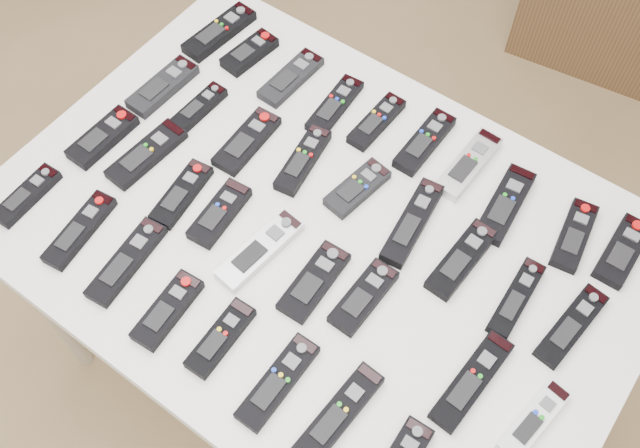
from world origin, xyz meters
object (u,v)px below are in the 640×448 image
Objects in this scene: remote_9 at (623,251)px; remote_5 at (425,142)px; remote_4 at (377,121)px; remote_26 at (472,381)px; remote_18 at (571,326)px; remote_10 at (163,86)px; remote_33 at (278,382)px; remote_16 at (462,259)px; remote_15 at (412,222)px; remote_32 at (221,338)px; remote_6 at (468,164)px; remote_21 at (182,194)px; remote_34 at (339,414)px; table at (320,244)px; remote_28 at (27,195)px; remote_13 at (303,160)px; remote_19 at (103,137)px; remote_12 at (247,141)px; remote_0 at (219,32)px; remote_22 at (220,213)px; remote_31 at (168,310)px; remote_7 at (505,204)px; remote_2 at (291,78)px; remote_8 at (574,235)px; remote_30 at (127,261)px; remote_3 at (335,105)px; remote_17 at (516,298)px; remote_27 at (534,421)px; remote_25 at (364,297)px; remote_1 at (250,52)px; remote_24 at (314,281)px; remote_23 at (260,250)px; remote_14 at (357,188)px.

remote_5 is at bearing 179.30° from remote_9.
remote_4 reaches higher than remote_26.
remote_10 is at bearing -172.90° from remote_18.
remote_4 is at bearing 107.09° from remote_33.
remote_26 is (0.13, -0.20, -0.00)m from remote_16.
remote_15 is 0.43m from remote_32.
remote_21 is (-0.43, -0.40, -0.00)m from remote_6.
remote_32 is 0.25m from remote_34.
remote_15 is at bearing 19.67° from remote_21.
remote_28 is (-0.52, -0.29, 0.07)m from table.
remote_10 reaches higher than remote_9.
remote_13 is at bearing -133.34° from remote_5.
remote_33 is at bearing -17.00° from remote_19.
remote_21 and remote_33 have the same top height.
remote_10 is 0.98m from remote_18.
remote_12 is at bearing 51.18° from remote_28.
remote_0 is 1.28× the size of remote_22.
remote_13 reaches higher than remote_31.
remote_6 is 0.12m from remote_7.
remote_2 is 0.69m from remote_8.
remote_30 is (-0.25, -0.28, 0.07)m from table.
remote_17 is at bearing -22.80° from remote_3.
remote_34 reaches higher than table.
remote_10 is at bearing 171.64° from remote_26.
remote_9 is (0.34, -0.00, -0.00)m from remote_6.
remote_27 is (0.25, -0.19, -0.00)m from remote_16.
remote_15 is at bearing -157.96° from remote_8.
remote_9 is 0.79× the size of remote_15.
remote_1 is at bearing 148.73° from remote_25.
remote_25 is (-0.23, -0.16, 0.00)m from remote_17.
table is 0.50m from remote_8.
remote_25 is (0.28, -0.18, -0.00)m from remote_13.
remote_6 is at bearing 25.55° from remote_12.
remote_4 is at bearing 104.57° from remote_24.
remote_31 is at bearing -111.29° from table.
remote_18 is at bearing 2.46° from remote_16.
remote_26 is at bearing 0.71° from remote_19.
remote_8 and remote_30 have the same top height.
remote_23 is at bearing -144.51° from remote_16.
remote_27 is 0.33m from remote_34.
remote_22 is at bearing -71.98° from remote_2.
remote_12 is 0.36m from remote_24.
remote_17 reaches higher than remote_23.
remote_14 is 0.47m from remote_30.
remote_6 is at bearing 6.09° from remote_4.
remote_2 is 1.07× the size of remote_8.
remote_27 is at bearing 13.84° from remote_31.
remote_19 reaches higher than remote_4.
remote_14 reaches higher than remote_30.
table is 0.51m from remote_10.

